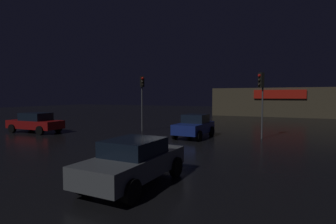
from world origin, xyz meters
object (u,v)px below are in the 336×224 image
(car_crossing, at_px, (35,122))
(traffic_signal_main, at_px, (142,89))
(store_building, at_px, (280,102))
(car_far, at_px, (134,161))
(traffic_signal_opposite, at_px, (261,88))
(car_near, at_px, (194,126))

(car_crossing, bearing_deg, traffic_signal_main, 29.40)
(store_building, relative_size, car_crossing, 4.06)
(car_far, bearing_deg, traffic_signal_main, 118.32)
(store_building, xyz_separation_m, traffic_signal_opposite, (-0.72, -24.83, 1.40))
(store_building, xyz_separation_m, car_far, (-3.67, -36.20, -1.26))
(store_building, height_order, traffic_signal_main, traffic_signal_main)
(car_near, relative_size, car_far, 0.91)
(traffic_signal_main, bearing_deg, store_building, 68.06)
(car_near, bearing_deg, car_far, -82.70)
(traffic_signal_main, distance_m, car_near, 5.78)
(traffic_signal_main, xyz_separation_m, car_crossing, (-7.34, -4.14, -2.63))
(store_building, height_order, traffic_signal_opposite, traffic_signal_opposite)
(car_far, bearing_deg, store_building, 84.21)
(car_near, bearing_deg, traffic_signal_main, 163.87)
(traffic_signal_opposite, bearing_deg, car_near, -164.14)
(car_near, bearing_deg, traffic_signal_opposite, 15.86)
(store_building, distance_m, car_crossing, 33.55)
(traffic_signal_main, distance_m, traffic_signal_opposite, 9.20)
(store_building, bearing_deg, car_far, -95.79)
(traffic_signal_main, distance_m, car_far, 13.43)
(traffic_signal_main, height_order, traffic_signal_opposite, traffic_signal_main)
(store_building, height_order, car_crossing, store_building)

